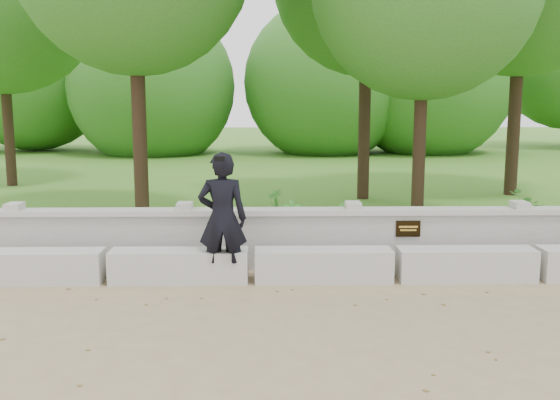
# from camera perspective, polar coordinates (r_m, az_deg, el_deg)

# --- Properties ---
(ground) EXTENTS (80.00, 80.00, 0.00)m
(ground) POSITION_cam_1_polar(r_m,az_deg,el_deg) (7.19, 13.48, -11.45)
(ground) COLOR #97835C
(ground) RESTS_ON ground
(lawn) EXTENTS (40.00, 22.00, 0.25)m
(lawn) POSITION_cam_1_polar(r_m,az_deg,el_deg) (20.71, 3.75, 2.53)
(lawn) COLOR #3C7220
(lawn) RESTS_ON ground
(concrete_bench) EXTENTS (11.90, 0.45, 0.45)m
(concrete_bench) POSITION_cam_1_polar(r_m,az_deg,el_deg) (8.88, 10.45, -5.84)
(concrete_bench) COLOR beige
(concrete_bench) RESTS_ON ground
(parapet_wall) EXTENTS (12.50, 0.35, 0.90)m
(parapet_wall) POSITION_cam_1_polar(r_m,az_deg,el_deg) (9.49, 9.65, -3.36)
(parapet_wall) COLOR #B5B3AB
(parapet_wall) RESTS_ON ground
(man_main) EXTENTS (0.67, 0.59, 1.82)m
(man_main) POSITION_cam_1_polar(r_m,az_deg,el_deg) (8.47, -5.28, -1.71)
(man_main) COLOR black
(man_main) RESTS_ON ground
(shrub_a) EXTENTS (0.43, 0.39, 0.68)m
(shrub_a) POSITION_cam_1_polar(r_m,az_deg,el_deg) (9.99, 1.21, -1.87)
(shrub_a) COLOR #387C2A
(shrub_a) RESTS_ON lawn
(shrub_b) EXTENTS (0.43, 0.42, 0.61)m
(shrub_b) POSITION_cam_1_polar(r_m,az_deg,el_deg) (10.07, 5.99, -2.04)
(shrub_b) COLOR #387C2A
(shrub_b) RESTS_ON lawn
(shrub_c) EXTENTS (0.80, 0.78, 0.67)m
(shrub_c) POSITION_cam_1_polar(r_m,az_deg,el_deg) (11.80, 21.68, -0.84)
(shrub_c) COLOR #387C2A
(shrub_c) RESTS_ON lawn
(shrub_d) EXTENTS (0.44, 0.45, 0.60)m
(shrub_d) POSITION_cam_1_polar(r_m,az_deg,el_deg) (11.71, -0.46, -0.44)
(shrub_d) COLOR #387C2A
(shrub_d) RESTS_ON lawn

